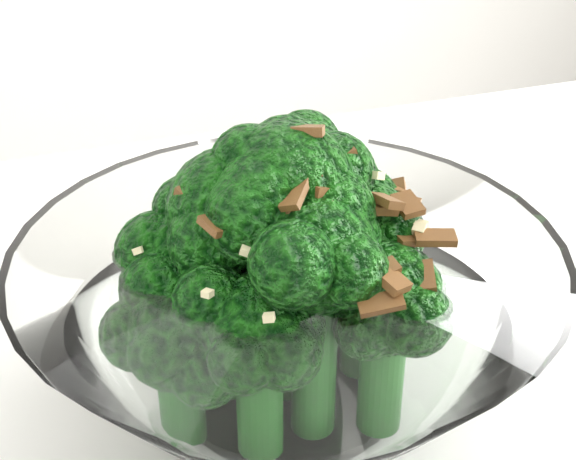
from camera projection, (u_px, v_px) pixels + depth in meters
name	position (u px, v px, depth m)	size (l,w,h in m)	color
broccoli_dish	(287.00, 311.00, 0.41)	(0.25, 0.25, 0.16)	white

